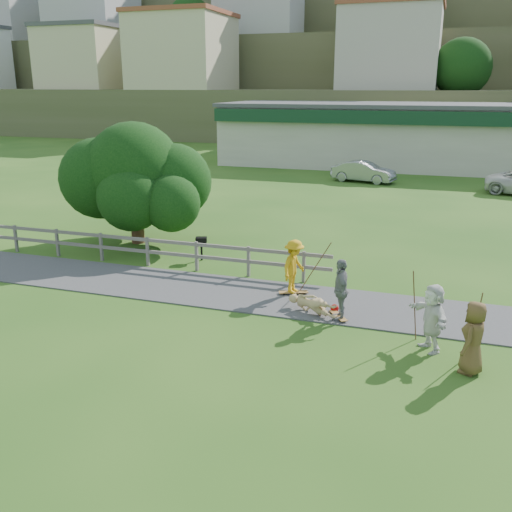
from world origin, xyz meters
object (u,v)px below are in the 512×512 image
Objects in this scene: skater_fallen at (312,305)px; tree at (135,192)px; bbq at (202,249)px; spectator_b at (341,290)px; spectator_c at (473,338)px; skater_rider at (294,269)px; car_silver at (364,172)px; spectator_d at (432,318)px.

tree reaches higher than skater_fallen.
skater_fallen is at bearing -56.24° from bbq.
spectator_b is 1.03× the size of spectator_c.
tree is (-13.28, 7.83, 1.32)m from spectator_c.
skater_rider is 0.98× the size of spectator_c.
tree is at bearing -137.40° from spectator_b.
spectator_c is at bearing -154.03° from car_silver.
skater_rider is at bearing -106.12° from spectator_c.
skater_fallen is (0.94, -1.39, -0.57)m from skater_rider.
spectator_b is at bearing -116.63° from skater_rider.
spectator_d reaches higher than spectator_c.
spectator_d is 10.22m from bbq.
tree reaches higher than spectator_c.
spectator_d reaches higher than car_silver.
spectator_b reaches higher than car_silver.
spectator_c is 15.47m from tree.
bbq is at bearing 80.34° from skater_fallen.
spectator_c is 1.34m from spectator_d.
spectator_b is at bearing -146.75° from spectator_d.
car_silver is (-2.04, 24.74, 0.42)m from skater_fallen.
skater_fallen is 6.64m from bbq.
spectator_d is 26.68m from car_silver.
spectator_d reaches higher than bbq.
skater_fallen is at bearing -162.58° from car_silver.
spectator_c is 1.94× the size of bbq.
spectator_b reaches higher than skater_fallen.
skater_fallen is 0.91× the size of spectator_b.
bbq is (-6.14, 4.13, -0.46)m from spectator_b.
tree reaches higher than bbq.
skater_rider is 1.91× the size of bbq.
spectator_d is (4.32, -2.77, 0.02)m from skater_rider.
spectator_b is 2.01× the size of bbq.
bbq is (-5.30, 4.00, 0.15)m from skater_fallen.
skater_fallen is 0.26× the size of tree.
spectator_c is (3.50, -2.18, -0.03)m from spectator_b.
skater_rider is 5.10m from bbq.
spectator_b reaches higher than spectator_c.
skater_rider is at bearing -164.60° from car_silver.
tree is 7.10× the size of bbq.
spectator_d is at bearing -108.59° from skater_rider.
bbq is (-8.68, 5.37, -0.43)m from spectator_d.
skater_rider is at bearing -148.08° from spectator_b.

